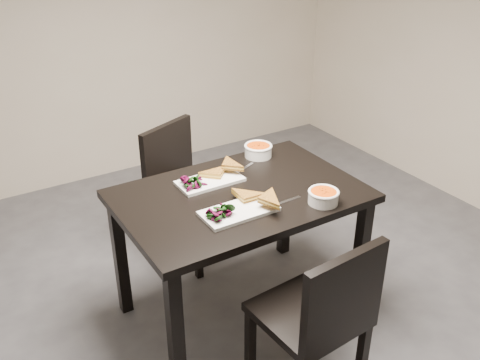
{
  "coord_description": "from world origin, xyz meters",
  "views": [
    {
      "loc": [
        -0.83,
        -1.51,
        2.03
      ],
      "look_at": [
        0.4,
        0.46,
        0.82
      ],
      "focal_mm": 40.01,
      "sensor_mm": 36.0,
      "label": 1
    }
  ],
  "objects_px": {
    "table": "(240,210)",
    "soup_bowl_near": "(323,196)",
    "plate_near": "(239,211)",
    "plate_far": "(210,181)",
    "chair_near": "(321,314)",
    "chair_far": "(182,184)",
    "soup_bowl_far": "(258,150)"
  },
  "relations": [
    {
      "from": "table",
      "to": "soup_bowl_near",
      "type": "bearing_deg",
      "value": -46.26
    },
    {
      "from": "plate_near",
      "to": "plate_far",
      "type": "bearing_deg",
      "value": 84.59
    },
    {
      "from": "chair_near",
      "to": "plate_near",
      "type": "height_order",
      "value": "chair_near"
    },
    {
      "from": "plate_far",
      "to": "chair_near",
      "type": "bearing_deg",
      "value": -85.87
    },
    {
      "from": "table",
      "to": "chair_far",
      "type": "distance_m",
      "value": 0.72
    },
    {
      "from": "table",
      "to": "chair_far",
      "type": "bearing_deg",
      "value": 89.13
    },
    {
      "from": "plate_far",
      "to": "soup_bowl_near",
      "type": "bearing_deg",
      "value": -52.47
    },
    {
      "from": "plate_near",
      "to": "plate_far",
      "type": "height_order",
      "value": "same"
    },
    {
      "from": "plate_near",
      "to": "plate_far",
      "type": "distance_m",
      "value": 0.34
    },
    {
      "from": "chair_near",
      "to": "plate_near",
      "type": "xyz_separation_m",
      "value": [
        -0.09,
        0.51,
        0.27
      ]
    },
    {
      "from": "soup_bowl_far",
      "to": "soup_bowl_near",
      "type": "bearing_deg",
      "value": -92.69
    },
    {
      "from": "chair_far",
      "to": "soup_bowl_near",
      "type": "distance_m",
      "value": 1.07
    },
    {
      "from": "chair_far",
      "to": "soup_bowl_near",
      "type": "xyz_separation_m",
      "value": [
        0.27,
        -0.99,
        0.3
      ]
    },
    {
      "from": "chair_near",
      "to": "chair_far",
      "type": "distance_m",
      "value": 1.37
    },
    {
      "from": "table",
      "to": "chair_far",
      "type": "xyz_separation_m",
      "value": [
        0.01,
        0.7,
        -0.17
      ]
    },
    {
      "from": "table",
      "to": "chair_near",
      "type": "height_order",
      "value": "chair_near"
    },
    {
      "from": "plate_near",
      "to": "soup_bowl_far",
      "type": "bearing_deg",
      "value": 48.44
    },
    {
      "from": "table",
      "to": "soup_bowl_near",
      "type": "relative_size",
      "value": 7.98
    },
    {
      "from": "plate_near",
      "to": "plate_far",
      "type": "relative_size",
      "value": 1.06
    },
    {
      "from": "plate_far",
      "to": "soup_bowl_far",
      "type": "xyz_separation_m",
      "value": [
        0.39,
        0.14,
        0.03
      ]
    },
    {
      "from": "plate_near",
      "to": "soup_bowl_near",
      "type": "bearing_deg",
      "value": -18.74
    },
    {
      "from": "chair_near",
      "to": "chair_far",
      "type": "relative_size",
      "value": 1.0
    },
    {
      "from": "chair_far",
      "to": "soup_bowl_far",
      "type": "distance_m",
      "value": 0.58
    },
    {
      "from": "chair_far",
      "to": "plate_far",
      "type": "height_order",
      "value": "chair_far"
    },
    {
      "from": "soup_bowl_far",
      "to": "table",
      "type": "bearing_deg",
      "value": -135.26
    },
    {
      "from": "chair_far",
      "to": "table",
      "type": "bearing_deg",
      "value": -114.07
    },
    {
      "from": "table",
      "to": "soup_bowl_far",
      "type": "xyz_separation_m",
      "value": [
        0.31,
        0.31,
        0.14
      ]
    },
    {
      "from": "table",
      "to": "chair_far",
      "type": "height_order",
      "value": "chair_far"
    },
    {
      "from": "chair_far",
      "to": "chair_near",
      "type": "bearing_deg",
      "value": -114.24
    },
    {
      "from": "plate_far",
      "to": "table",
      "type": "bearing_deg",
      "value": -66.2
    },
    {
      "from": "chair_near",
      "to": "plate_far",
      "type": "relative_size",
      "value": 2.52
    },
    {
      "from": "plate_far",
      "to": "plate_near",
      "type": "bearing_deg",
      "value": -95.41
    }
  ]
}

